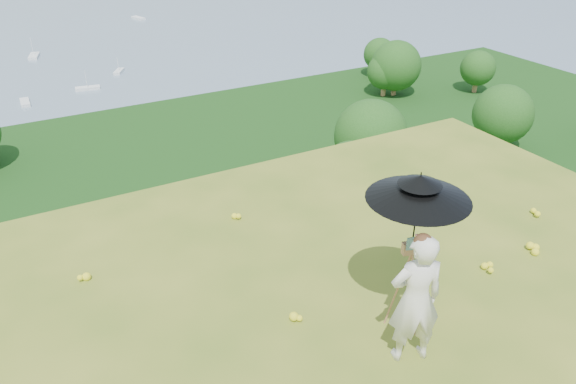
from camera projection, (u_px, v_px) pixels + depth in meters
forest_slope at (106, 351)px, 47.15m from camera, size 140.00×56.00×22.00m
shoreline_tier at (49, 212)px, 81.27m from camera, size 170.00×28.00×8.00m
slope_trees at (76, 208)px, 40.46m from camera, size 110.00×50.00×6.00m
harbor_town at (40, 171)px, 78.16m from camera, size 110.00×22.00×5.00m
painter at (415, 299)px, 6.80m from camera, size 0.77×0.62×1.85m
field_easel at (408, 281)px, 7.43m from camera, size 0.69×0.69×1.46m
sun_umbrella at (416, 213)px, 6.96m from camera, size 1.68×1.68×1.12m
painter_cap at (424, 239)px, 6.39m from camera, size 0.31×0.33×0.10m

